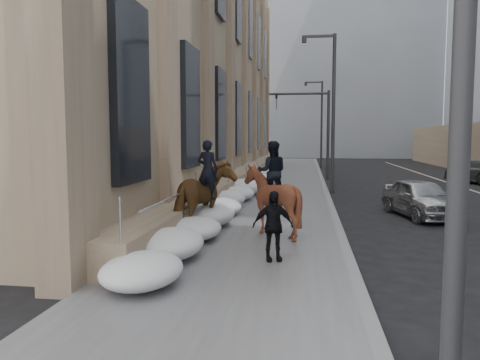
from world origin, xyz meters
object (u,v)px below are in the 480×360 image
object	(u,v)px
mounted_horse_left	(205,195)
mounted_horse_right	(272,196)
car_silver	(420,198)
car_grey	(479,171)
pedestrian	(273,226)

from	to	relation	value
mounted_horse_left	mounted_horse_right	bearing A→B (deg)	-168.33
car_silver	car_grey	size ratio (longest dim) A/B	0.80
car_grey	car_silver	bearing A→B (deg)	45.03
mounted_horse_left	mounted_horse_right	world-z (taller)	mounted_horse_left
mounted_horse_left	car_silver	world-z (taller)	mounted_horse_left
car_silver	car_grey	bearing A→B (deg)	51.76
mounted_horse_right	pedestrian	bearing A→B (deg)	89.79
mounted_horse_left	pedestrian	size ratio (longest dim) A/B	1.70
mounted_horse_left	car_silver	bearing A→B (deg)	-133.27
mounted_horse_left	mounted_horse_right	size ratio (longest dim) A/B	1.01
mounted_horse_right	car_grey	world-z (taller)	mounted_horse_right
mounted_horse_left	car_grey	world-z (taller)	mounted_horse_left
mounted_horse_right	pedestrian	size ratio (longest dim) A/B	1.68
mounted_horse_left	car_grey	xyz separation A→B (m)	(13.59, 17.76, -0.47)
car_silver	mounted_horse_left	bearing A→B (deg)	-160.14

